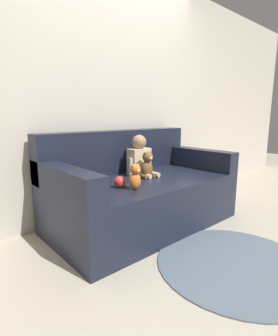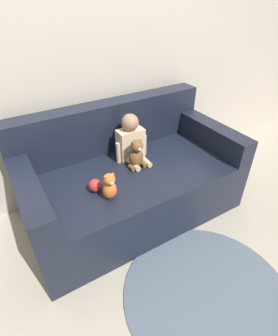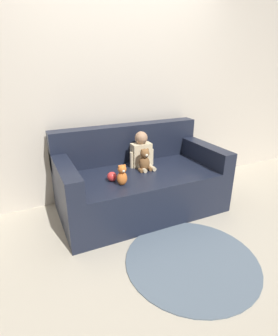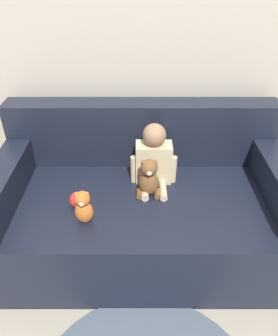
{
  "view_description": "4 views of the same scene",
  "coord_description": "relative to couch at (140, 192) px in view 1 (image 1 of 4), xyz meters",
  "views": [
    {
      "loc": [
        -1.64,
        -1.8,
        1.06
      ],
      "look_at": [
        -0.12,
        -0.06,
        0.59
      ],
      "focal_mm": 28.0,
      "sensor_mm": 36.0,
      "label": 1
    },
    {
      "loc": [
        -0.87,
        -1.54,
        1.7
      ],
      "look_at": [
        0.0,
        -0.11,
        0.53
      ],
      "focal_mm": 28.0,
      "sensor_mm": 36.0,
      "label": 2
    },
    {
      "loc": [
        -1.14,
        -2.39,
        1.56
      ],
      "look_at": [
        -0.06,
        -0.08,
        0.54
      ],
      "focal_mm": 28.0,
      "sensor_mm": 36.0,
      "label": 3
    },
    {
      "loc": [
        -0.02,
        -1.57,
        1.74
      ],
      "look_at": [
        -0.02,
        -0.01,
        0.67
      ],
      "focal_mm": 35.0,
      "sensor_mm": 36.0,
      "label": 4
    }
  ],
  "objects": [
    {
      "name": "wall_back",
      "position": [
        0.0,
        0.51,
        0.98
      ],
      "size": [
        8.0,
        0.05,
        2.6
      ],
      "color": "beige",
      "rests_on": "ground_plane"
    },
    {
      "name": "ground_plane",
      "position": [
        0.0,
        -0.05,
        -0.32
      ],
      "size": [
        12.0,
        12.0,
        0.0
      ],
      "primitive_type": "plane",
      "color": "#B7AD99"
    },
    {
      "name": "floor_rug",
      "position": [
        0.02,
        -1.02,
        -0.32
      ],
      "size": [
        1.12,
        1.12,
        0.01
      ],
      "color": "slate",
      "rests_on": "ground_plane"
    },
    {
      "name": "teddy_bear_brown",
      "position": [
        0.04,
        -0.06,
        0.27
      ],
      "size": [
        0.15,
        0.12,
        0.25
      ],
      "color": "brown",
      "rests_on": "couch"
    },
    {
      "name": "person_baby",
      "position": [
        0.07,
        0.09,
        0.32
      ],
      "size": [
        0.29,
        0.3,
        0.4
      ],
      "color": "beige",
      "rests_on": "couch"
    },
    {
      "name": "couch",
      "position": [
        0.0,
        0.0,
        0.0
      ],
      "size": [
        1.78,
        0.95,
        0.91
      ],
      "color": "black",
      "rests_on": "ground_plane"
    },
    {
      "name": "toy_ball",
      "position": [
        -0.38,
        -0.17,
        0.2
      ],
      "size": [
        0.1,
        0.1,
        0.1
      ],
      "color": "red",
      "rests_on": "couch"
    },
    {
      "name": "plush_toy_side",
      "position": [
        -0.32,
        -0.3,
        0.25
      ],
      "size": [
        0.1,
        0.1,
        0.21
      ],
      "color": "orange",
      "rests_on": "couch"
    }
  ]
}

